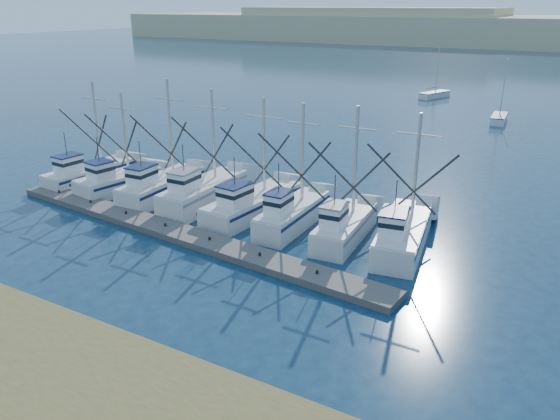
# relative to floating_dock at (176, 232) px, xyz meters

# --- Properties ---
(ground) EXTENTS (500.00, 500.00, 0.00)m
(ground) POSITION_rel_floating_dock_xyz_m (8.98, -6.86, -0.21)
(ground) COLOR #0D253C
(ground) RESTS_ON ground
(floating_dock) EXTENTS (31.84, 5.14, 0.42)m
(floating_dock) POSITION_rel_floating_dock_xyz_m (0.00, 0.00, 0.00)
(floating_dock) COLOR #595350
(floating_dock) RESTS_ON ground
(trawler_fleet) EXTENTS (31.18, 9.37, 9.10)m
(trawler_fleet) POSITION_rel_floating_dock_xyz_m (0.25, 5.21, 0.76)
(trawler_fleet) COLOR silver
(trawler_fleet) RESTS_ON ground
(sailboat_near) EXTENTS (1.99, 5.55, 8.10)m
(sailboat_near) POSITION_rel_floating_dock_xyz_m (12.39, 49.58, 0.29)
(sailboat_near) COLOR silver
(sailboat_near) RESTS_ON ground
(sailboat_far) EXTENTS (3.77, 6.46, 8.10)m
(sailboat_far) POSITION_rel_floating_dock_xyz_m (-0.14, 65.28, 0.28)
(sailboat_far) COLOR silver
(sailboat_far) RESTS_ON ground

